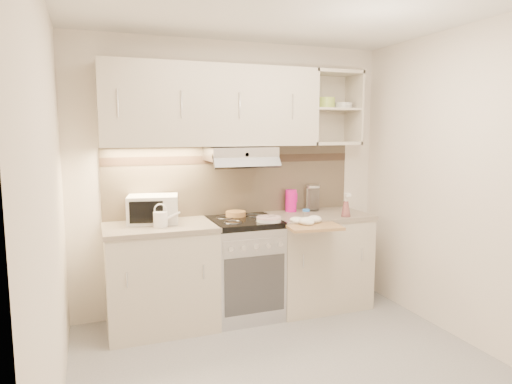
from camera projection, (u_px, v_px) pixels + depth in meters
ground at (295, 374)px, 3.18m from camera, size 3.00×3.00×0.00m
room_shell at (276, 139)px, 3.31m from camera, size 3.04×2.84×2.52m
base_cabinet_left at (161, 279)px, 3.89m from camera, size 0.90×0.60×0.86m
worktop_left at (159, 227)px, 3.83m from camera, size 0.92×0.62×0.04m
base_cabinet_right at (317, 261)px, 4.41m from camera, size 0.90×0.60×0.86m
worktop_right at (318, 216)px, 4.35m from camera, size 0.92×0.62×0.04m
electric_range at (244, 267)px, 4.15m from camera, size 0.60×0.60×0.90m
microwave at (153, 209)px, 3.91m from camera, size 0.47×0.38×0.24m
watering_can at (161, 218)px, 3.75m from camera, size 0.23×0.12×0.19m
plate_stack at (269, 219)px, 3.98m from camera, size 0.22×0.22×0.05m
bread_loaf at (236, 214)px, 4.21m from camera, size 0.19×0.19×0.05m
pink_pitcher at (291, 201)px, 4.45m from camera, size 0.12×0.11×0.22m
glass_jar at (313, 198)px, 4.51m from camera, size 0.13×0.13×0.25m
spice_jar at (306, 214)px, 4.05m from camera, size 0.06×0.06×0.09m
spray_bottle at (346, 207)px, 4.19m from camera, size 0.09×0.09×0.23m
cutting_board at (312, 226)px, 3.93m from camera, size 0.50×0.46×0.02m
dish_towel at (307, 220)px, 3.96m from camera, size 0.31×0.29×0.07m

